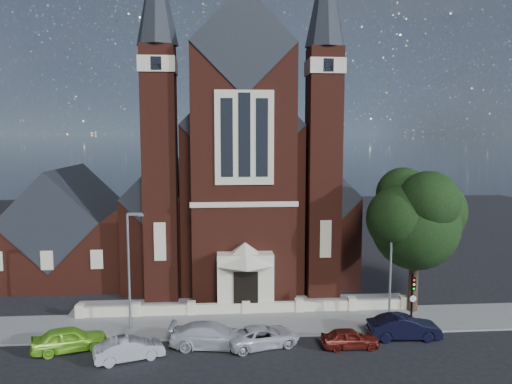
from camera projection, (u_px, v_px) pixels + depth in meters
ground at (241, 281)px, 45.40m from camera, size 120.00×120.00×0.00m
pavement_strip at (247, 324)px, 35.00m from camera, size 60.00×5.00×0.12m
forecourt_paving at (244, 305)px, 38.96m from camera, size 26.00×3.00×0.14m
forecourt_wall at (246, 314)px, 36.98m from camera, size 24.00×0.40×0.90m
church at (237, 183)px, 52.32m from camera, size 20.01×34.90×29.20m
parish_hall at (68, 234)px, 46.69m from camera, size 12.00×12.20×10.24m
street_tree at (418, 221)px, 36.36m from camera, size 6.40×6.60×10.70m
street_lamp_left at (130, 264)px, 33.37m from camera, size 1.16×0.22×8.09m
street_lamp_right at (392, 259)px, 34.75m from camera, size 1.16×0.22×8.09m
traffic_signal at (412, 294)px, 33.49m from camera, size 0.28×0.42×4.00m
car_lime_van at (69, 339)px, 30.61m from camera, size 4.75×2.99×1.51m
car_silver_a at (129, 349)px, 29.40m from camera, size 4.30×2.65×1.34m
car_silver_b at (211, 335)px, 31.15m from camera, size 5.42×2.68×1.52m
car_white_suv at (263, 336)px, 31.28m from camera, size 5.10×3.35×1.30m
car_dark_red at (350, 338)px, 31.05m from camera, size 3.63×1.49×1.23m
car_navy at (404, 327)px, 32.45m from camera, size 4.71×1.78×1.53m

